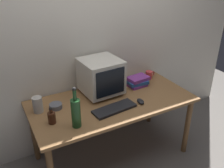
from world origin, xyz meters
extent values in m
plane|color=slate|center=(0.00, 0.00, 0.00)|extent=(6.00, 6.00, 0.00)
cube|color=silver|center=(0.00, 0.46, 1.25)|extent=(4.00, 0.08, 2.50)
cube|color=olive|center=(0.00, 0.00, 0.69)|extent=(1.61, 0.79, 0.03)
cylinder|color=brown|center=(0.75, -0.34, 0.34)|extent=(0.06, 0.06, 0.67)
cylinder|color=brown|center=(-0.75, 0.34, 0.34)|extent=(0.06, 0.06, 0.67)
cylinder|color=brown|center=(0.75, 0.34, 0.34)|extent=(0.06, 0.06, 0.67)
cube|color=beige|center=(-0.03, 0.19, 0.72)|extent=(0.29, 0.26, 0.03)
cube|color=beige|center=(-0.03, 0.19, 0.90)|extent=(0.40, 0.40, 0.34)
cube|color=black|center=(-0.02, -0.01, 0.90)|extent=(0.31, 0.03, 0.27)
cube|color=black|center=(-0.06, -0.17, 0.72)|extent=(0.43, 0.19, 0.02)
ellipsoid|color=black|center=(0.22, -0.18, 0.72)|extent=(0.08, 0.11, 0.04)
cylinder|color=#1E4C23|center=(-0.46, -0.24, 0.83)|extent=(0.08, 0.08, 0.25)
cylinder|color=#1E4C23|center=(-0.46, -0.24, 1.00)|extent=(0.03, 0.03, 0.09)
sphere|color=#262626|center=(-0.46, -0.24, 1.05)|extent=(0.03, 0.03, 0.03)
cylinder|color=#472314|center=(-0.63, -0.10, 0.75)|extent=(0.07, 0.07, 0.10)
cylinder|color=#472314|center=(-0.63, -0.10, 0.82)|extent=(0.03, 0.03, 0.04)
sphere|color=#262626|center=(-0.63, -0.10, 0.85)|extent=(0.03, 0.03, 0.03)
cube|color=#843893|center=(0.39, 0.14, 0.72)|extent=(0.21, 0.15, 0.03)
cube|color=#28569E|center=(0.40, 0.14, 0.75)|extent=(0.22, 0.15, 0.04)
cube|color=#843893|center=(0.41, 0.15, 0.79)|extent=(0.24, 0.18, 0.04)
cylinder|color=#CC383D|center=(0.62, 0.24, 0.75)|extent=(0.08, 0.08, 0.09)
torus|color=#CC383D|center=(0.67, 0.24, 0.75)|extent=(0.06, 0.01, 0.06)
cylinder|color=#595B66|center=(-0.54, 0.12, 0.73)|extent=(0.12, 0.12, 0.04)
cylinder|color=#B7B2A8|center=(-0.69, 0.13, 0.78)|extent=(0.09, 0.09, 0.15)
camera|label=1|loc=(-1.01, -1.87, 1.95)|focal=39.53mm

